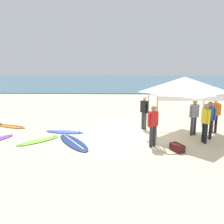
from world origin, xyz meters
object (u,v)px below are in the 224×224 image
(canopy_tent, at_px, (185,85))
(person_grey, at_px, (194,115))
(person_yellow, at_px, (205,120))
(person_black, at_px, (144,110))
(person_orange, at_px, (215,113))
(gear_bag_near_tent, at_px, (177,148))
(surfboard_lime, at_px, (38,141))
(surfboard_blue, at_px, (65,132))
(surfboard_orange, at_px, (11,126))
(person_blue, at_px, (209,117))
(person_red, at_px, (153,123))
(surfboard_navy, at_px, (73,142))

(canopy_tent, bearing_deg, person_grey, -4.57)
(person_yellow, bearing_deg, person_black, 139.37)
(person_orange, xyz_separation_m, gear_bag_near_tent, (-2.36, -2.53, -0.85))
(surfboard_lime, height_order, person_orange, person_orange)
(surfboard_blue, xyz_separation_m, surfboard_lime, (-0.85, -1.37, -0.00))
(canopy_tent, distance_m, surfboard_blue, 6.15)
(surfboard_orange, xyz_separation_m, person_blue, (9.80, -1.69, 0.95))
(person_blue, bearing_deg, canopy_tent, 151.09)
(canopy_tent, bearing_deg, person_yellow, -59.42)
(person_black, xyz_separation_m, gear_bag_near_tent, (0.99, -3.06, -0.85))
(person_yellow, bearing_deg, person_blue, 56.37)
(surfboard_lime, xyz_separation_m, person_red, (4.90, -0.50, 0.95))
(surfboard_blue, distance_m, person_black, 4.14)
(person_grey, height_order, person_black, same)
(person_blue, bearing_deg, surfboard_lime, -175.38)
(person_blue, xyz_separation_m, person_black, (-2.74, 1.49, 0.00))
(person_orange, distance_m, person_black, 3.40)
(surfboard_blue, xyz_separation_m, person_blue, (6.71, -0.76, 0.95))
(person_blue, relative_size, person_black, 1.00)
(surfboard_navy, relative_size, gear_bag_near_tent, 4.27)
(person_grey, bearing_deg, person_orange, 21.00)
(person_blue, bearing_deg, surfboard_navy, -172.61)
(person_black, bearing_deg, canopy_tent, -28.21)
(surfboard_lime, bearing_deg, person_blue, 4.62)
(surfboard_blue, height_order, person_yellow, person_yellow)
(canopy_tent, xyz_separation_m, person_red, (-1.62, -1.68, -1.40))
(canopy_tent, bearing_deg, person_black, 151.79)
(canopy_tent, distance_m, person_yellow, 1.91)
(surfboard_blue, relative_size, person_grey, 1.15)
(person_black, bearing_deg, surfboard_navy, -145.06)
(canopy_tent, relative_size, surfboard_blue, 1.53)
(person_black, bearing_deg, surfboard_orange, 178.36)
(person_blue, bearing_deg, person_orange, 57.38)
(surfboard_blue, distance_m, surfboard_orange, 3.23)
(person_red, distance_m, person_black, 2.60)
(surfboard_lime, bearing_deg, surfboard_blue, 58.35)
(person_blue, relative_size, person_yellow, 1.00)
(canopy_tent, xyz_separation_m, surfboard_navy, (-4.95, -1.34, -2.35))
(surfboard_blue, distance_m, surfboard_navy, 1.70)
(person_grey, distance_m, person_black, 2.43)
(surfboard_lime, height_order, person_black, person_black)
(person_red, bearing_deg, surfboard_navy, 174.29)
(canopy_tent, bearing_deg, gear_bag_near_tent, -108.63)
(surfboard_lime, distance_m, person_black, 5.33)
(person_blue, height_order, person_black, same)
(canopy_tent, xyz_separation_m, surfboard_orange, (-8.77, 1.12, -2.35))
(surfboard_lime, bearing_deg, gear_bag_near_tent, -9.42)
(surfboard_lime, bearing_deg, person_red, -5.82)
(person_yellow, bearing_deg, person_orange, 57.01)
(person_orange, bearing_deg, person_red, -147.64)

